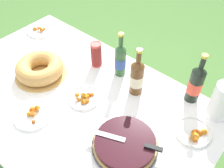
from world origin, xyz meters
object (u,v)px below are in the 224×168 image
(berry_tart, at_px, (125,144))
(juice_bottle_red, at_px, (196,84))
(snack_plate_left, at_px, (194,133))
(snack_plate_right, at_px, (33,114))
(bundt_cake, at_px, (39,69))
(snack_plate_far, at_px, (41,30))
(cider_bottle_amber, at_px, (137,77))
(cider_bottle_green, at_px, (120,60))
(cup_stack, at_px, (96,55))
(paper_towel_roll, at_px, (221,102))
(serving_knife, at_px, (131,142))
(snack_plate_near, at_px, (84,98))

(berry_tart, bearing_deg, juice_bottle_red, 79.33)
(snack_plate_left, relative_size, snack_plate_right, 0.88)
(bundt_cake, height_order, snack_plate_left, bundt_cake)
(snack_plate_far, bearing_deg, cider_bottle_amber, -2.08)
(juice_bottle_red, height_order, snack_plate_far, juice_bottle_red)
(cider_bottle_green, distance_m, cider_bottle_amber, 0.19)
(snack_plate_right, bearing_deg, snack_plate_left, 32.63)
(snack_plate_left, height_order, snack_plate_far, snack_plate_far)
(bundt_cake, relative_size, cider_bottle_amber, 1.05)
(juice_bottle_red, bearing_deg, snack_plate_far, -173.99)
(cider_bottle_green, bearing_deg, juice_bottle_red, 12.71)
(cup_stack, relative_size, snack_plate_right, 0.78)
(snack_plate_far, relative_size, paper_towel_roll, 0.98)
(snack_plate_left, distance_m, snack_plate_far, 1.38)
(serving_knife, relative_size, cider_bottle_green, 1.14)
(cider_bottle_green, relative_size, snack_plate_right, 1.39)
(cup_stack, xyz_separation_m, snack_plate_near, (0.16, -0.28, -0.07))
(bundt_cake, xyz_separation_m, paper_towel_roll, (1.01, 0.43, 0.06))
(bundt_cake, height_order, juice_bottle_red, juice_bottle_red)
(snack_plate_far, bearing_deg, bundt_cake, -38.47)
(paper_towel_roll, bearing_deg, cider_bottle_green, -172.55)
(serving_knife, height_order, snack_plate_left, serving_knife)
(cup_stack, distance_m, paper_towel_roll, 0.81)
(snack_plate_near, bearing_deg, snack_plate_right, -115.44)
(cup_stack, bearing_deg, snack_plate_far, 179.32)
(snack_plate_right, bearing_deg, snack_plate_far, 138.83)
(serving_knife, bearing_deg, bundt_cake, -26.31)
(berry_tart, height_order, snack_plate_far, snack_plate_far)
(cider_bottle_amber, bearing_deg, juice_bottle_red, 30.10)
(cup_stack, distance_m, snack_plate_near, 0.33)
(serving_knife, distance_m, snack_plate_far, 1.24)
(cider_bottle_green, bearing_deg, paper_towel_roll, 7.45)
(serving_knife, xyz_separation_m, cup_stack, (-0.57, 0.36, 0.02))
(serving_knife, height_order, snack_plate_right, serving_knife)
(paper_towel_roll, bearing_deg, snack_plate_right, -139.10)
(snack_plate_far, bearing_deg, cup_stack, -0.68)
(juice_bottle_red, distance_m, paper_towel_roll, 0.16)
(serving_knife, xyz_separation_m, snack_plate_far, (-1.18, 0.37, -0.05))
(snack_plate_near, relative_size, snack_plate_far, 0.88)
(berry_tart, xyz_separation_m, serving_knife, (0.03, 0.01, 0.04))
(bundt_cake, distance_m, snack_plate_near, 0.37)
(paper_towel_roll, bearing_deg, juice_bottle_red, 172.12)
(cider_bottle_amber, distance_m, snack_plate_near, 0.33)
(bundt_cake, bearing_deg, serving_knife, -3.69)
(snack_plate_left, bearing_deg, paper_towel_roll, 80.99)
(snack_plate_left, height_order, paper_towel_roll, paper_towel_roll)
(berry_tart, height_order, cup_stack, cup_stack)
(snack_plate_left, bearing_deg, cider_bottle_amber, 173.16)
(berry_tart, height_order, snack_plate_right, berry_tart)
(berry_tart, relative_size, serving_knife, 0.94)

